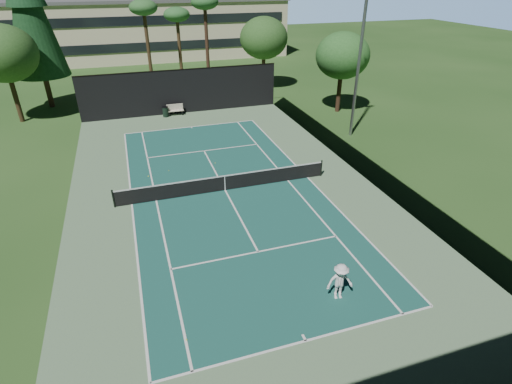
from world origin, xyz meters
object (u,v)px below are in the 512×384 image
player (340,282)px  tennis_net (225,182)px  tennis_ball_c (215,163)px  tennis_ball_b (169,171)px  trash_bin (166,112)px  tennis_ball_d (148,176)px  park_bench (175,109)px  tennis_ball_a (186,340)px

player → tennis_net: bearing=111.3°
tennis_net → tennis_ball_c: (0.30, 4.02, -0.53)m
tennis_ball_b → trash_bin: (1.21, 11.57, 0.45)m
tennis_ball_d → trash_bin: (2.57, 12.01, 0.44)m
player → tennis_ball_b: bearing=119.3°
trash_bin → tennis_net: bearing=-83.6°
park_bench → player: bearing=-83.4°
tennis_ball_a → park_bench: (3.27, 26.08, 0.51)m
tennis_ball_a → park_bench: park_bench is taller
tennis_ball_b → tennis_ball_d: (-1.36, -0.44, 0.01)m
tennis_ball_c → trash_bin: trash_bin is taller
tennis_ball_d → player: bearing=-64.6°
park_bench → trash_bin: size_ratio=1.59×
park_bench → tennis_ball_c: bearing=-84.5°
trash_bin → tennis_ball_c: bearing=-79.9°
tennis_net → player: 10.49m
tennis_ball_a → trash_bin: trash_bin is taller
tennis_ball_a → tennis_net: bearing=68.8°
player → tennis_ball_a: player is taller
tennis_net → park_bench: (-0.82, 15.56, -0.01)m
tennis_net → tennis_ball_a: size_ratio=202.50×
player → tennis_ball_d: size_ratio=21.61×
tennis_ball_a → tennis_ball_c: tennis_ball_a is taller
tennis_net → tennis_ball_b: bearing=127.7°
tennis_ball_d → tennis_ball_a: bearing=-89.2°
tennis_ball_b → tennis_ball_d: tennis_ball_d is taller
player → trash_bin: player is taller
park_bench → trash_bin: 0.93m
tennis_ball_a → player: bearing=2.4°
tennis_ball_a → park_bench: 26.29m
tennis_net → trash_bin: bearing=96.4°
tennis_ball_d → tennis_net: bearing=-37.9°
tennis_net → park_bench: tennis_net is taller
tennis_ball_a → trash_bin: 25.98m
tennis_ball_d → park_bench: size_ratio=0.05×
player → tennis_ball_c: size_ratio=26.64×
tennis_ball_b → park_bench: size_ratio=0.04×
park_bench → tennis_net: bearing=-87.0°
player → park_bench: size_ratio=1.11×
tennis_net → tennis_ball_c: tennis_net is taller
tennis_net → tennis_ball_b: size_ratio=214.30×
player → trash_bin: bearing=108.1°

